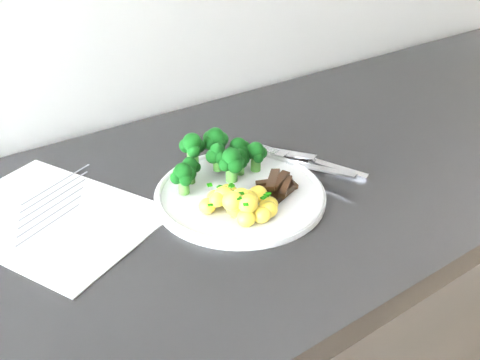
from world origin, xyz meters
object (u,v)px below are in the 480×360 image
recipe_paper (51,217)px  knife (322,165)px  potatoes (243,203)px  broccoli (219,155)px  beef_strips (278,186)px  plate (240,193)px  fork (306,163)px

recipe_paper → knife: size_ratio=1.88×
potatoes → recipe_paper: bearing=144.7°
recipe_paper → potatoes: bearing=-35.3°
broccoli → beef_strips: 0.10m
potatoes → knife: potatoes is taller
potatoes → beef_strips: size_ratio=1.54×
beef_strips → knife: size_ratio=0.36×
broccoli → beef_strips: size_ratio=2.45×
plate → beef_strips: (0.05, -0.03, 0.01)m
potatoes → fork: size_ratio=0.60×
knife → recipe_paper: bearing=163.4°
beef_strips → knife: beef_strips is taller
fork → knife: fork is taller
broccoli → knife: bearing=-24.4°
knife → beef_strips: bearing=-168.0°
plate → knife: (0.15, -0.01, 0.00)m
recipe_paper → fork: size_ratio=2.04×
plate → knife: size_ratio=1.35×
broccoli → beef_strips: broccoli is taller
beef_strips → plate: bearing=145.8°
potatoes → broccoli: bearing=74.0°
knife → broccoli: bearing=155.6°
broccoli → plate: bearing=-93.3°
beef_strips → fork: size_ratio=0.39×
plate → potatoes: 0.05m
recipe_paper → knife: bearing=-16.6°
plate → knife: bearing=-3.0°
recipe_paper → potatoes: size_ratio=3.40×
recipe_paper → plate: bearing=-24.3°
recipe_paper → plate: 0.27m
plate → fork: (0.13, -0.00, 0.01)m
recipe_paper → knife: 0.42m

